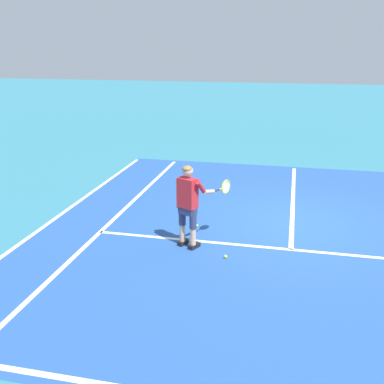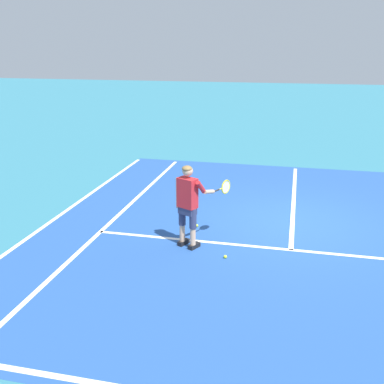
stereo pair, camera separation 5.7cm
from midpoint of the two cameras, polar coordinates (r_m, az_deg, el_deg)
name	(u,v)px [view 1 (the left image)]	position (r m, az deg, el deg)	size (l,w,h in m)	color
ground_plane	(292,221)	(10.84, 12.32, -3.64)	(80.00, 80.00, 0.00)	teal
court_inner_surface	(292,230)	(10.32, 12.27, -4.75)	(10.98, 11.18, 0.00)	#234C93
line_service	(291,250)	(9.39, 12.17, -7.09)	(8.23, 0.10, 0.01)	white
line_centre_service	(293,199)	(12.37, 12.45, -0.88)	(0.10, 6.40, 0.01)	white
line_singles_left	(117,216)	(11.07, -9.52, -2.96)	(0.10, 10.78, 0.01)	white
line_doubles_left	(65,211)	(11.64, -15.81, -2.36)	(0.10, 10.78, 0.01)	white
tennis_player	(189,201)	(8.96, -0.59, -1.11)	(1.00, 0.95, 1.71)	black
tennis_ball_near_feet	(226,257)	(8.86, 4.06, -8.10)	(0.07, 0.07, 0.07)	#CCE02D
tennis_ball_by_baseline	(197,226)	(10.27, 0.43, -4.25)	(0.07, 0.07, 0.07)	#CCE02D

